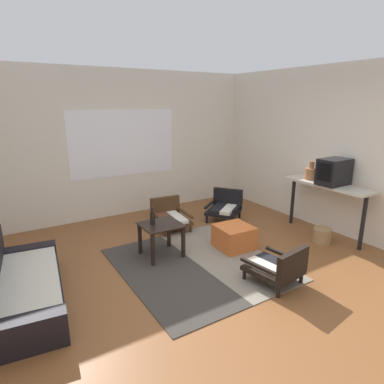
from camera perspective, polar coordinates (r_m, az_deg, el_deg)
The scene contains 15 objects.
ground_plane at distance 4.15m, azimuth 4.48°, elevation -15.19°, with size 7.80×7.80×0.00m, color brown.
far_wall_with_window at distance 6.34m, azimuth -11.98°, elevation 8.17°, with size 5.60×0.13×2.70m.
side_wall_right at distance 5.81m, azimuth 24.72°, elevation 6.46°, with size 0.12×6.60×2.70m, color silver.
area_rug at distance 4.51m, azimuth 0.97°, elevation -12.43°, with size 1.97×2.21×0.01m.
couch at distance 4.07m, azimuth -28.02°, elevation -14.53°, with size 0.93×1.84×0.65m.
coffee_table at distance 4.62m, azimuth -5.41°, elevation -6.85°, with size 0.54×0.51×0.48m.
armchair_by_window at distance 5.66m, azimuth -3.89°, elevation -4.11°, with size 0.60×0.69×0.50m.
armchair_striped_foreground at distance 4.11m, azimuth 14.76°, elevation -12.48°, with size 0.61×0.66×0.49m.
armchair_corner at distance 6.11m, azimuth 5.75°, elevation -2.48°, with size 0.81×0.80×0.54m.
ottoman_orange at distance 4.95m, azimuth 7.31°, elevation -7.80°, with size 0.50×0.50×0.35m, color #D1662D.
console_shelf at distance 5.61m, azimuth 22.39°, elevation 0.34°, with size 0.41×1.43×0.88m.
crt_television at distance 5.49m, azimuth 23.48°, elevation 3.26°, with size 0.48×0.33×0.40m.
clay_vase at distance 5.75m, azimuth 20.03°, elevation 3.14°, with size 0.20×0.20×0.30m.
glass_bottle at distance 4.54m, azimuth -6.89°, elevation -4.44°, with size 0.07×0.07×0.25m.
wicker_basket at distance 5.50m, azimuth 21.72°, elevation -7.04°, with size 0.27×0.27×0.23m, color #9E7A4C.
Camera 1 is at (-2.15, -2.86, 2.11)m, focal length 30.61 mm.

